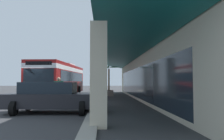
{
  "coord_description": "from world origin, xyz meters",
  "views": [
    {
      "loc": [
        16.75,
        5.51,
        1.5
      ],
      "look_at": [
        -2.18,
        6.34,
        2.49
      ],
      "focal_mm": 35.08,
      "sensor_mm": 36.0,
      "label": 1
    }
  ],
  "objects_px": {
    "parked_sedan_charcoal": "(52,97)",
    "pedestrian": "(59,89)",
    "potted_palm": "(109,89)",
    "transit_bus": "(60,78)"
  },
  "relations": [
    {
      "from": "pedestrian",
      "to": "potted_palm",
      "type": "bearing_deg",
      "value": 157.56
    },
    {
      "from": "transit_bus",
      "to": "potted_palm",
      "type": "height_order",
      "value": "transit_bus"
    },
    {
      "from": "transit_bus",
      "to": "parked_sedan_charcoal",
      "type": "height_order",
      "value": "transit_bus"
    },
    {
      "from": "transit_bus",
      "to": "pedestrian",
      "type": "distance_m",
      "value": 7.42
    },
    {
      "from": "parked_sedan_charcoal",
      "to": "potted_palm",
      "type": "xyz_separation_m",
      "value": [
        -11.98,
        3.08,
        -0.04
      ]
    },
    {
      "from": "potted_palm",
      "to": "transit_bus",
      "type": "bearing_deg",
      "value": -76.15
    },
    {
      "from": "parked_sedan_charcoal",
      "to": "pedestrian",
      "type": "xyz_separation_m",
      "value": [
        -3.55,
        -0.4,
        0.26
      ]
    },
    {
      "from": "parked_sedan_charcoal",
      "to": "pedestrian",
      "type": "relative_size",
      "value": 2.52
    },
    {
      "from": "transit_bus",
      "to": "potted_palm",
      "type": "bearing_deg",
      "value": 103.85
    },
    {
      "from": "potted_palm",
      "to": "parked_sedan_charcoal",
      "type": "bearing_deg",
      "value": -14.42
    }
  ]
}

